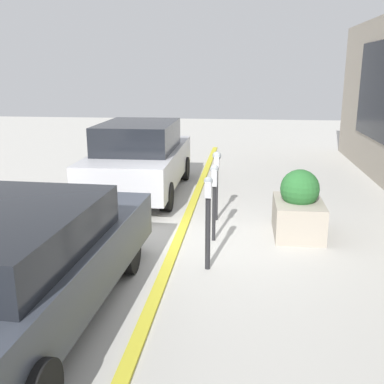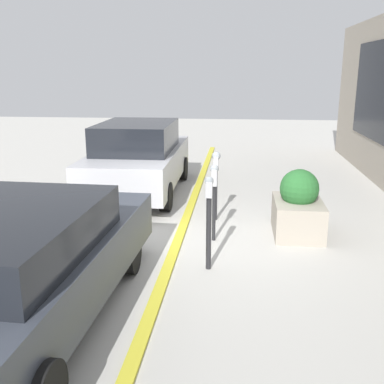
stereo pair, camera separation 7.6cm
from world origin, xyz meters
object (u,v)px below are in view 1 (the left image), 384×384
at_px(planter_box, 299,208).
at_px(parked_car_front, 17,266).
at_px(parking_meter_middle, 217,170).
at_px(parking_meter_nearest, 208,213).
at_px(parking_meter_second, 214,187).
at_px(parked_car_middle, 140,158).

bearing_deg(planter_box, parked_car_front, 134.78).
height_order(parking_meter_middle, parked_car_front, parked_car_front).
distance_m(parking_meter_nearest, parking_meter_middle, 2.25).
xyz_separation_m(parking_meter_nearest, parking_meter_second, (1.15, -0.01, 0.08)).
height_order(parking_meter_middle, planter_box, parking_meter_middle).
xyz_separation_m(parking_meter_second, parked_car_middle, (2.91, 1.93, -0.10)).
relative_size(parking_meter_middle, parked_car_middle, 0.30).
bearing_deg(parking_meter_middle, parked_car_middle, 46.19).
bearing_deg(parked_car_middle, parking_meter_middle, -134.32).
xyz_separation_m(parking_meter_middle, planter_box, (-0.63, -1.48, -0.50)).
bearing_deg(parking_meter_middle, parking_meter_second, -178.46).
height_order(parked_car_front, parked_car_middle, parked_car_middle).
distance_m(parked_car_front, parked_car_middle, 5.83).
height_order(parking_meter_second, parking_meter_middle, parking_meter_middle).
xyz_separation_m(parking_meter_nearest, planter_box, (1.62, -1.46, -0.38)).
xyz_separation_m(planter_box, parked_car_front, (-3.38, 3.41, 0.26)).
xyz_separation_m(planter_box, parked_car_middle, (2.45, 3.38, 0.36)).
relative_size(parking_meter_second, parked_car_front, 0.27).
bearing_deg(parking_meter_second, parked_car_middle, 33.49).
bearing_deg(parked_car_middle, parking_meter_second, -147.02).
relative_size(parking_meter_second, parking_meter_middle, 0.98).
xyz_separation_m(parking_meter_second, parked_car_front, (-2.92, 1.96, -0.20)).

